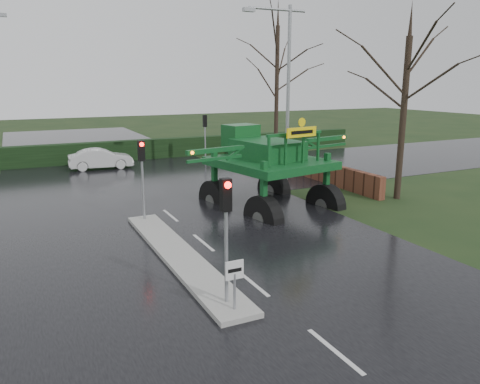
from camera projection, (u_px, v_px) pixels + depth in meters
name	position (u px, v px, depth m)	size (l,w,h in m)	color
ground	(252.00, 284.00, 13.97)	(140.00, 140.00, 0.00)	black
road_main	(158.00, 205.00, 22.72)	(14.00, 80.00, 0.02)	black
road_cross	(130.00, 182.00, 27.97)	(80.00, 12.00, 0.02)	black
median_island	(179.00, 255.00, 16.03)	(1.20, 10.00, 0.16)	gray
hedge_row	(104.00, 152.00, 34.80)	(44.00, 0.90, 1.50)	black
brick_wall	(281.00, 160.00, 32.30)	(0.40, 20.00, 1.20)	#592D1E
keep_left_sign	(235.00, 277.00, 11.86)	(0.50, 0.07, 1.35)	gray
traffic_signal_near	(226.00, 214.00, 11.94)	(0.26, 0.33, 3.52)	gray
traffic_signal_mid	(142.00, 163.00, 19.37)	(0.26, 0.33, 3.52)	gray
traffic_signal_far	(205.00, 128.00, 33.64)	(0.26, 0.33, 3.52)	gray
street_light_right	(284.00, 79.00, 26.57)	(3.85, 0.30, 10.00)	gray
tree_right_near	(405.00, 96.00, 22.91)	(5.60, 5.60, 9.64)	black
tree_right_far	(277.00, 73.00, 36.37)	(7.00, 7.00, 12.05)	black
crop_sprayer	(260.00, 161.00, 20.06)	(9.56, 6.73, 5.41)	black
white_sedan	(102.00, 169.00, 32.11)	(1.48, 4.24, 1.40)	silver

